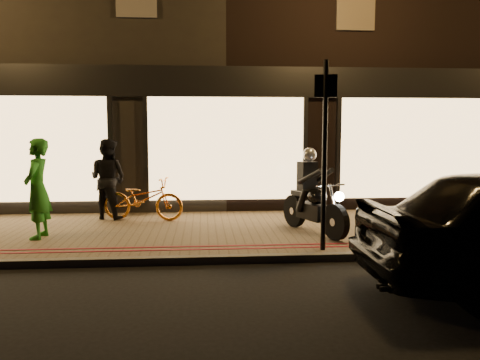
% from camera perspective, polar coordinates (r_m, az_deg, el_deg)
% --- Properties ---
extents(ground, '(90.00, 90.00, 0.00)m').
position_cam_1_polar(ground, '(7.26, -0.02, -10.18)').
color(ground, black).
rests_on(ground, ground).
extents(sidewalk, '(50.00, 4.00, 0.12)m').
position_cam_1_polar(sidewalk, '(9.18, -1.01, -6.35)').
color(sidewalk, brown).
rests_on(sidewalk, ground).
extents(kerb_stone, '(50.00, 0.14, 0.12)m').
position_cam_1_polar(kerb_stone, '(7.29, -0.05, -9.62)').
color(kerb_stone, '#59544C').
rests_on(kerb_stone, ground).
extents(red_kerb_lines, '(50.00, 0.26, 0.01)m').
position_cam_1_polar(red_kerb_lines, '(7.76, -0.34, -8.18)').
color(red_kerb_lines, maroon).
rests_on(red_kerb_lines, sidewalk).
extents(building_row, '(48.00, 10.11, 8.50)m').
position_cam_1_polar(building_row, '(16.10, -2.61, 13.93)').
color(building_row, black).
rests_on(building_row, ground).
extents(motorcycle, '(0.89, 1.84, 1.59)m').
position_cam_1_polar(motorcycle, '(8.85, 8.84, -2.44)').
color(motorcycle, black).
rests_on(motorcycle, sidewalk).
extents(sign_post, '(0.35, 0.12, 3.00)m').
position_cam_1_polar(sign_post, '(7.49, 10.28, 4.17)').
color(sign_post, black).
rests_on(sign_post, sidewalk).
extents(bicycle_gold, '(1.84, 0.97, 0.92)m').
position_cam_1_polar(bicycle_gold, '(10.20, -11.75, -2.26)').
color(bicycle_gold, orange).
rests_on(bicycle_gold, sidewalk).
extents(person_green, '(0.43, 0.65, 1.78)m').
position_cam_1_polar(person_green, '(9.00, -23.46, -0.98)').
color(person_green, '#247A20').
rests_on(person_green, sidewalk).
extents(person_dark, '(1.04, 0.94, 1.73)m').
position_cam_1_polar(person_dark, '(10.54, -15.80, 0.13)').
color(person_dark, black).
rests_on(person_dark, sidewalk).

